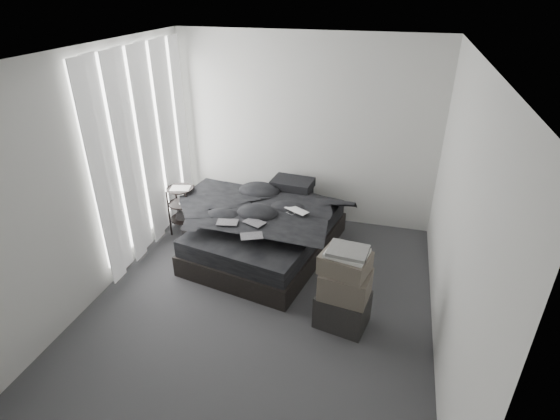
% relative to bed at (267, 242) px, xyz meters
% --- Properties ---
extents(floor, '(3.60, 4.20, 0.01)m').
position_rel_bed_xyz_m(floor, '(0.24, -1.02, -0.13)').
color(floor, '#353538').
rests_on(floor, ground).
extents(ceiling, '(3.60, 4.20, 0.01)m').
position_rel_bed_xyz_m(ceiling, '(0.24, -1.02, 2.47)').
color(ceiling, white).
rests_on(ceiling, ground).
extents(wall_back, '(3.60, 0.01, 2.60)m').
position_rel_bed_xyz_m(wall_back, '(0.24, 1.08, 1.17)').
color(wall_back, beige).
rests_on(wall_back, ground).
extents(wall_front, '(3.60, 0.01, 2.60)m').
position_rel_bed_xyz_m(wall_front, '(0.24, -3.12, 1.17)').
color(wall_front, beige).
rests_on(wall_front, ground).
extents(wall_left, '(0.01, 4.20, 2.60)m').
position_rel_bed_xyz_m(wall_left, '(-1.56, -1.02, 1.17)').
color(wall_left, beige).
rests_on(wall_left, ground).
extents(wall_right, '(0.01, 4.20, 2.60)m').
position_rel_bed_xyz_m(wall_right, '(2.04, -1.02, 1.17)').
color(wall_right, beige).
rests_on(wall_right, ground).
extents(window_left, '(0.02, 2.00, 2.30)m').
position_rel_bed_xyz_m(window_left, '(-1.54, -0.12, 1.22)').
color(window_left, white).
rests_on(window_left, wall_left).
extents(curtain_left, '(0.06, 2.12, 2.48)m').
position_rel_bed_xyz_m(curtain_left, '(-1.49, -0.12, 1.15)').
color(curtain_left, white).
rests_on(curtain_left, wall_left).
extents(bed, '(1.82, 2.20, 0.26)m').
position_rel_bed_xyz_m(bed, '(0.00, 0.00, 0.00)').
color(bed, black).
rests_on(bed, floor).
extents(mattress, '(1.76, 2.13, 0.21)m').
position_rel_bed_xyz_m(mattress, '(0.00, 0.00, 0.24)').
color(mattress, black).
rests_on(mattress, bed).
extents(duvet, '(1.73, 1.91, 0.23)m').
position_rel_bed_xyz_m(duvet, '(-0.01, -0.05, 0.45)').
color(duvet, black).
rests_on(duvet, mattress).
extents(pillow_lower, '(0.65, 0.50, 0.13)m').
position_rel_bed_xyz_m(pillow_lower, '(0.10, 0.75, 0.41)').
color(pillow_lower, black).
rests_on(pillow_lower, mattress).
extents(pillow_upper, '(0.58, 0.43, 0.12)m').
position_rel_bed_xyz_m(pillow_upper, '(0.16, 0.72, 0.53)').
color(pillow_upper, black).
rests_on(pillow_upper, pillow_lower).
extents(laptop, '(0.37, 0.33, 0.02)m').
position_rel_bed_xyz_m(laptop, '(0.36, -0.02, 0.58)').
color(laptop, silver).
rests_on(laptop, duvet).
extents(comic_a, '(0.27, 0.20, 0.01)m').
position_rel_bed_xyz_m(comic_a, '(-0.33, -0.46, 0.57)').
color(comic_a, black).
rests_on(comic_a, duvet).
extents(comic_b, '(0.29, 0.24, 0.01)m').
position_rel_bed_xyz_m(comic_b, '(-0.03, -0.38, 0.58)').
color(comic_b, black).
rests_on(comic_b, duvet).
extents(comic_c, '(0.29, 0.25, 0.01)m').
position_rel_bed_xyz_m(comic_c, '(0.04, -0.68, 0.58)').
color(comic_c, black).
rests_on(comic_c, duvet).
extents(side_stand, '(0.38, 0.38, 0.66)m').
position_rel_bed_xyz_m(side_stand, '(-1.26, 0.19, 0.20)').
color(side_stand, black).
rests_on(side_stand, floor).
extents(papers, '(0.29, 0.24, 0.01)m').
position_rel_bed_xyz_m(papers, '(-1.25, 0.18, 0.53)').
color(papers, white).
rests_on(papers, side_stand).
extents(floor_books, '(0.16, 0.20, 0.12)m').
position_rel_bed_xyz_m(floor_books, '(-1.17, 0.10, -0.07)').
color(floor_books, black).
rests_on(floor_books, floor).
extents(box_lower, '(0.57, 0.48, 0.37)m').
position_rel_bed_xyz_m(box_lower, '(1.13, -1.10, 0.05)').
color(box_lower, black).
rests_on(box_lower, floor).
extents(box_mid, '(0.51, 0.43, 0.28)m').
position_rel_bed_xyz_m(box_mid, '(1.14, -1.11, 0.38)').
color(box_mid, '#534B41').
rests_on(box_mid, box_lower).
extents(box_upper, '(0.52, 0.46, 0.20)m').
position_rel_bed_xyz_m(box_upper, '(1.12, -1.10, 0.62)').
color(box_upper, '#534B41').
rests_on(box_upper, box_mid).
extents(art_book_white, '(0.43, 0.38, 0.04)m').
position_rel_bed_xyz_m(art_book_white, '(1.13, -1.10, 0.73)').
color(art_book_white, silver).
rests_on(art_book_white, box_upper).
extents(art_book_snake, '(0.40, 0.33, 0.03)m').
position_rel_bed_xyz_m(art_book_snake, '(1.14, -1.11, 0.77)').
color(art_book_snake, silver).
rests_on(art_book_snake, art_book_white).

